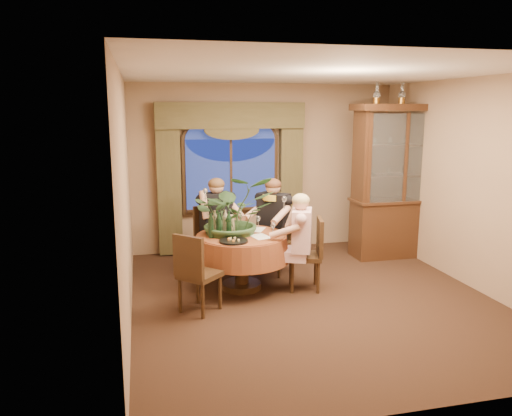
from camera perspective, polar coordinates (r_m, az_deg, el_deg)
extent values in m
plane|color=black|center=(6.53, 6.43, -10.22)|extent=(5.00, 5.00, 0.00)
plane|color=#8E7054|center=(8.53, 1.01, 4.62)|extent=(4.50, 0.00, 4.50)
plane|color=#8E7054|center=(7.24, 23.73, 2.48)|extent=(0.00, 5.00, 5.00)
plane|color=white|center=(6.10, 7.02, 15.08)|extent=(5.00, 5.00, 0.00)
cube|color=#423B1F|center=(8.20, -9.91, 2.63)|extent=(0.38, 0.14, 2.32)
cube|color=#423B1F|center=(8.56, 3.99, 3.14)|extent=(0.38, 0.14, 2.32)
cylinder|color=maroon|center=(6.72, -1.67, -6.15)|extent=(1.57, 1.57, 0.75)
cube|color=#321B0F|center=(8.38, 15.83, 2.90)|extent=(1.51, 0.59, 2.46)
cube|color=black|center=(6.71, 5.56, -5.30)|extent=(0.51, 0.51, 0.96)
cube|color=black|center=(7.33, 2.31, -3.82)|extent=(0.59, 0.59, 0.96)
cube|color=black|center=(7.43, -4.97, -3.64)|extent=(0.53, 0.53, 0.96)
cube|color=black|center=(6.00, -6.46, -7.34)|extent=(0.59, 0.59, 0.96)
imported|color=#30522D|center=(6.59, -2.62, 2.79)|extent=(1.08, 1.19, 0.93)
imported|color=#46542C|center=(6.53, -1.45, -3.01)|extent=(0.16, 0.16, 0.05)
cylinder|color=black|center=(6.25, -2.58, -3.79)|extent=(0.36, 0.36, 0.02)
cylinder|color=black|center=(6.52, -3.11, -1.79)|extent=(0.07, 0.07, 0.33)
cylinder|color=black|center=(6.44, -5.17, -1.97)|extent=(0.07, 0.07, 0.33)
cylinder|color=black|center=(6.72, -4.47, -1.41)|extent=(0.07, 0.07, 0.33)
cylinder|color=tan|center=(6.59, -4.72, -1.67)|extent=(0.07, 0.07, 0.33)
cylinder|color=tan|center=(6.60, -3.52, -1.63)|extent=(0.07, 0.07, 0.33)
cylinder|color=black|center=(6.49, -4.28, -1.86)|extent=(0.07, 0.07, 0.33)
cube|color=white|center=(6.49, 0.50, -3.29)|extent=(0.28, 0.34, 0.00)
cube|color=white|center=(6.87, -0.01, -2.47)|extent=(0.33, 0.36, 0.00)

